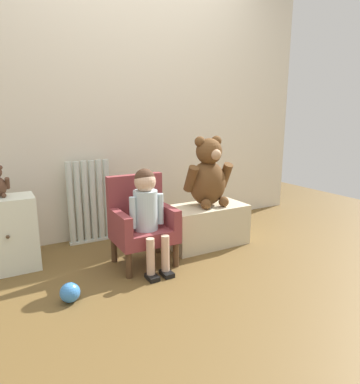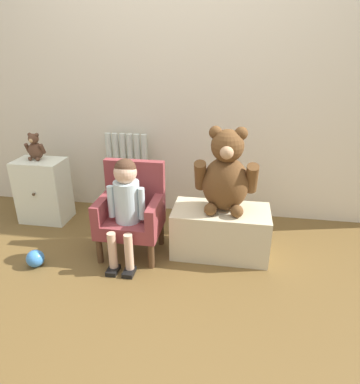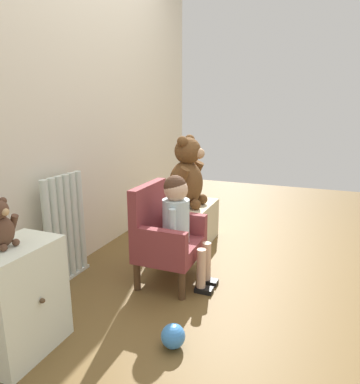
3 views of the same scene
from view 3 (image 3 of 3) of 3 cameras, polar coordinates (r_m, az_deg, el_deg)
ground_plane at (r=2.43m, az=8.68°, el=-13.63°), size 6.00×6.00×0.00m
back_wall at (r=2.65m, az=-15.92°, el=15.18°), size 3.80×0.05×2.40m
radiator at (r=2.36m, az=-18.53°, el=-5.83°), size 0.37×0.05×0.70m
small_dresser at (r=1.79m, az=-25.29°, el=-15.91°), size 0.39×0.28×0.53m
child_armchair at (r=2.23m, az=-2.68°, el=-7.21°), size 0.42×0.37×0.64m
child_figure at (r=2.14m, az=-0.11°, el=-3.87°), size 0.25×0.35×0.71m
low_bench at (r=2.84m, az=1.22°, el=-5.64°), size 0.66×0.35×0.34m
large_teddy_bear at (r=2.75m, az=1.17°, el=2.78°), size 0.42×0.29×0.57m
small_teddy_bear at (r=1.66m, az=-27.74°, el=-5.10°), size 0.16×0.11×0.22m
toy_ball at (r=1.77m, az=-1.16°, el=-22.88°), size 0.12×0.12×0.12m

